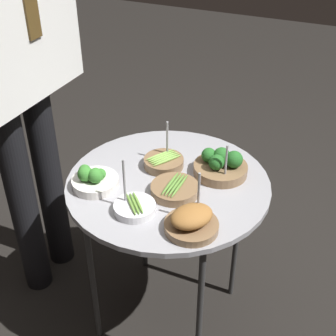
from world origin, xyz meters
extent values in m
plane|color=black|center=(0.00, 0.00, 0.00)|extent=(8.00, 8.00, 0.00)
cylinder|color=#939399|center=(0.00, 0.00, 0.62)|extent=(0.64, 0.64, 0.02)
cylinder|color=#2D2D2D|center=(0.19, -0.19, 0.31)|extent=(0.02, 0.02, 0.61)
cylinder|color=#2D2D2D|center=(-0.19, -0.19, 0.31)|extent=(0.02, 0.02, 0.61)
cylinder|color=#2D2D2D|center=(0.19, 0.19, 0.31)|extent=(0.02, 0.02, 0.61)
cylinder|color=#2D2D2D|center=(-0.19, 0.19, 0.31)|extent=(0.02, 0.02, 0.61)
cylinder|color=brown|center=(-0.05, -0.04, 0.64)|extent=(0.15, 0.15, 0.03)
ellipsoid|color=#5B8938|center=(-0.05, -0.03, 0.66)|extent=(0.13, 0.01, 0.01)
ellipsoid|color=#5B8938|center=(-0.05, -0.04, 0.66)|extent=(0.13, 0.01, 0.01)
ellipsoid|color=#5B8938|center=(-0.05, -0.05, 0.66)|extent=(0.13, 0.01, 0.01)
ellipsoid|color=#5B8938|center=(-0.05, -0.06, 0.66)|extent=(0.13, 0.01, 0.01)
cylinder|color=brown|center=(0.11, -0.14, 0.65)|extent=(0.17, 0.17, 0.03)
sphere|color=#236023|center=(0.12, -0.13, 0.69)|extent=(0.06, 0.06, 0.06)
sphere|color=#236023|center=(0.11, -0.09, 0.69)|extent=(0.05, 0.05, 0.05)
sphere|color=#236023|center=(0.08, -0.13, 0.69)|extent=(0.05, 0.05, 0.05)
sphere|color=#236023|center=(0.12, -0.18, 0.69)|extent=(0.06, 0.06, 0.06)
cylinder|color=#939399|center=(0.07, -0.16, 0.70)|extent=(0.01, 0.01, 0.13)
cylinder|color=brown|center=(0.07, 0.05, 0.65)|extent=(0.13, 0.13, 0.03)
ellipsoid|color=#7AA847|center=(0.08, 0.06, 0.67)|extent=(0.10, 0.06, 0.01)
ellipsoid|color=#7AA847|center=(0.08, 0.06, 0.67)|extent=(0.10, 0.06, 0.01)
ellipsoid|color=#7AA847|center=(0.07, 0.05, 0.67)|extent=(0.10, 0.06, 0.01)
ellipsoid|color=#7AA847|center=(0.07, 0.04, 0.67)|extent=(0.10, 0.06, 0.01)
ellipsoid|color=#7AA847|center=(0.06, 0.03, 0.67)|extent=(0.10, 0.06, 0.01)
cylinder|color=#939399|center=(0.11, 0.05, 0.71)|extent=(0.01, 0.01, 0.15)
cylinder|color=silver|center=(-0.17, 0.03, 0.64)|extent=(0.12, 0.12, 0.02)
ellipsoid|color=olive|center=(-0.17, 0.02, 0.66)|extent=(0.08, 0.08, 0.01)
ellipsoid|color=olive|center=(-0.17, 0.03, 0.66)|extent=(0.08, 0.08, 0.01)
ellipsoid|color=olive|center=(-0.18, 0.03, 0.66)|extent=(0.08, 0.08, 0.01)
cylinder|color=#939399|center=(-0.17, 0.06, 0.71)|extent=(0.01, 0.01, 0.16)
cylinder|color=silver|center=(-0.12, 0.19, 0.64)|extent=(0.14, 0.14, 0.03)
sphere|color=#387F2D|center=(-0.11, 0.19, 0.68)|extent=(0.03, 0.03, 0.03)
sphere|color=#387F2D|center=(-0.11, 0.23, 0.68)|extent=(0.04, 0.04, 0.04)
sphere|color=#387F2D|center=(-0.13, 0.22, 0.68)|extent=(0.05, 0.05, 0.05)
sphere|color=#387F2D|center=(-0.13, 0.18, 0.68)|extent=(0.05, 0.05, 0.05)
sphere|color=#387F2D|center=(-0.11, 0.18, 0.68)|extent=(0.03, 0.03, 0.03)
cylinder|color=brown|center=(-0.18, -0.15, 0.64)|extent=(0.15, 0.15, 0.02)
ellipsoid|color=#93602D|center=(-0.18, -0.15, 0.68)|extent=(0.15, 0.15, 0.05)
cylinder|color=#939399|center=(-0.14, -0.15, 0.71)|extent=(0.01, 0.01, 0.16)
cylinder|color=black|center=(-0.07, 0.56, 0.41)|extent=(0.10, 0.10, 0.83)
cylinder|color=black|center=(0.09, 0.56, 0.41)|extent=(0.10, 0.10, 0.83)
camera|label=1|loc=(-1.09, -0.49, 1.49)|focal=50.00mm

